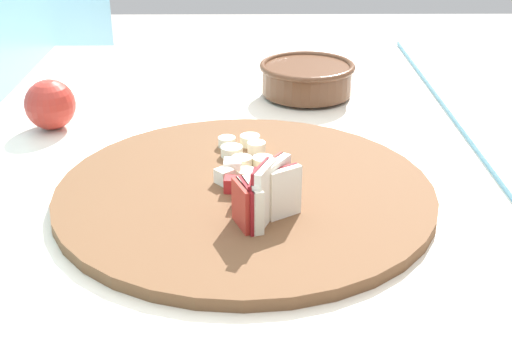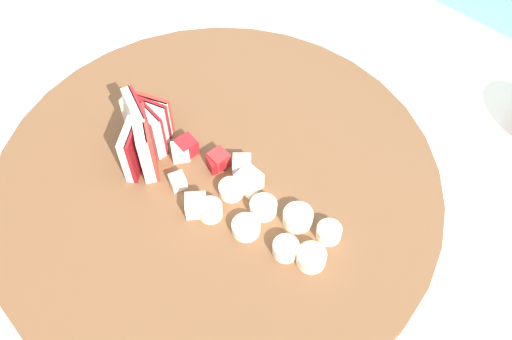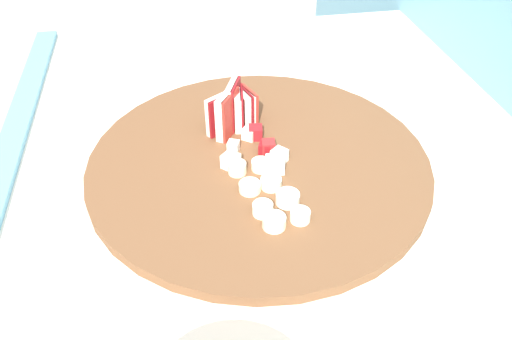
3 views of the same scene
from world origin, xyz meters
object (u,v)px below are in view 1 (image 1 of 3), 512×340
(apple_dice_pile, at_px, (244,182))
(whole_apple, at_px, (50,105))
(ceramic_bowl, at_px, (307,77))
(apple_wedge_fan, at_px, (262,197))
(banana_slice_rows, at_px, (248,155))
(cutting_board, at_px, (245,193))

(apple_dice_pile, bearing_deg, whole_apple, 51.14)
(apple_dice_pile, distance_m, ceramic_bowl, 0.39)
(apple_wedge_fan, xyz_separation_m, banana_slice_rows, (0.16, 0.02, -0.02))
(apple_wedge_fan, xyz_separation_m, whole_apple, (0.31, 0.31, -0.01))
(apple_wedge_fan, bearing_deg, whole_apple, 44.95)
(ceramic_bowl, bearing_deg, apple_dice_pile, 164.80)
(apple_dice_pile, height_order, ceramic_bowl, ceramic_bowl)
(cutting_board, relative_size, ceramic_bowl, 2.84)
(banana_slice_rows, xyz_separation_m, ceramic_bowl, (0.29, -0.10, 0.01))
(whole_apple, bearing_deg, cutting_board, -128.32)
(banana_slice_rows, bearing_deg, apple_wedge_fan, -174.60)
(ceramic_bowl, xyz_separation_m, whole_apple, (-0.14, 0.39, 0.00))
(cutting_board, bearing_deg, whole_apple, 51.68)
(apple_wedge_fan, bearing_deg, apple_dice_pile, 14.28)
(apple_wedge_fan, height_order, whole_apple, apple_wedge_fan)
(whole_apple, bearing_deg, apple_wedge_fan, -135.05)
(apple_wedge_fan, relative_size, whole_apple, 1.03)
(cutting_board, relative_size, apple_wedge_fan, 5.90)
(cutting_board, distance_m, ceramic_bowl, 0.38)
(banana_slice_rows, relative_size, ceramic_bowl, 0.82)
(cutting_board, distance_m, apple_dice_pile, 0.02)
(cutting_board, distance_m, banana_slice_rows, 0.08)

